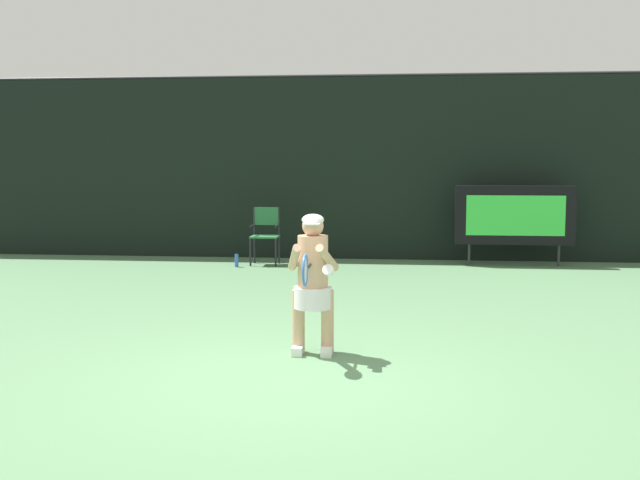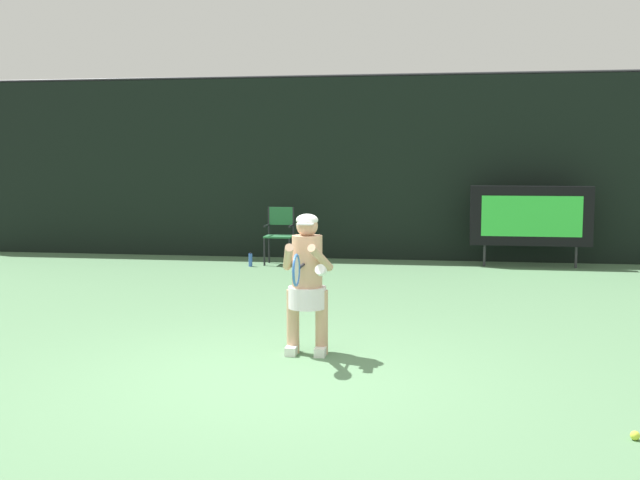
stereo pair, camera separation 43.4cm
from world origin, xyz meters
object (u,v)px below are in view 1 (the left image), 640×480
Objects in this scene: scoreboard at (515,215)px; umpire_chair at (265,232)px; tennis_player at (313,279)px; tennis_racket at (305,270)px; water_bottle at (237,260)px.

umpire_chair is at bearing -176.06° from scoreboard.
scoreboard is at bearing 66.49° from tennis_player.
umpire_chair is (-4.66, -0.32, -0.33)m from scoreboard.
tennis_racket is at bearing -91.29° from tennis_player.
water_bottle is (-5.14, -0.74, -0.82)m from scoreboard.
umpire_chair is 7.28m from tennis_racket.
tennis_player is (1.67, -6.57, 0.16)m from umpire_chair.
scoreboard reaches higher than water_bottle.
water_bottle is 0.18× the size of tennis_player.
water_bottle is 0.44× the size of tennis_racket.
tennis_player reaches higher than tennis_racket.
scoreboard is at bearing 79.64° from tennis_racket.
umpire_chair is 0.80m from water_bottle.
tennis_racket reaches higher than umpire_chair.
umpire_chair is at bearing 41.24° from water_bottle.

